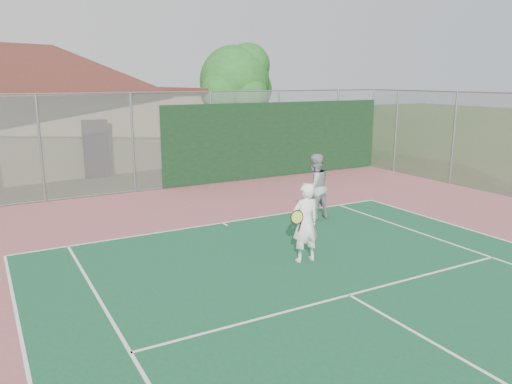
% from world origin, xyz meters
% --- Properties ---
extents(back_fence, '(20.08, 0.11, 3.53)m').
position_xyz_m(back_fence, '(2.11, 16.98, 1.67)').
color(back_fence, gray).
rests_on(back_fence, ground).
extents(side_fence_right, '(0.08, 9.00, 3.50)m').
position_xyz_m(side_fence_right, '(10.00, 12.50, 1.75)').
color(side_fence_right, gray).
rests_on(side_fence_right, ground).
extents(clubhouse, '(16.26, 12.12, 6.43)m').
position_xyz_m(clubhouse, '(-3.85, 24.89, 3.27)').
color(clubhouse, tan).
rests_on(clubhouse, ground).
extents(tree, '(4.08, 3.87, 5.69)m').
position_xyz_m(tree, '(5.71, 22.14, 3.74)').
color(tree, '#342313').
rests_on(tree, ground).
extents(player_white_front, '(0.93, 0.61, 1.76)m').
position_xyz_m(player_white_front, '(0.30, 8.30, 0.88)').
color(player_white_front, white).
rests_on(player_white_front, ground).
extents(player_grey_back, '(0.94, 0.75, 1.88)m').
position_xyz_m(player_grey_back, '(2.50, 11.01, 0.94)').
color(player_grey_back, '#9A9C9E').
rests_on(player_grey_back, ground).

